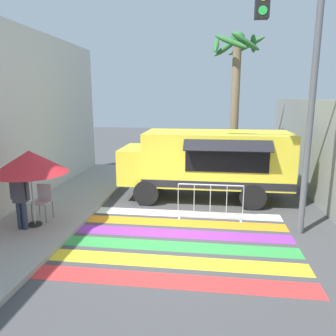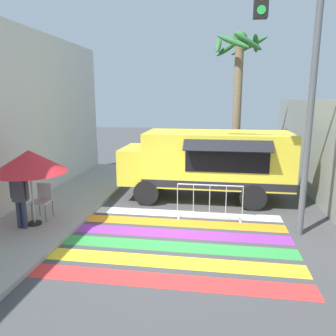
# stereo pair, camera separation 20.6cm
# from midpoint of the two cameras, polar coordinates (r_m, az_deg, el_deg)

# --- Properties ---
(ground_plane) EXTENTS (60.00, 60.00, 0.00)m
(ground_plane) POSITION_cam_midpoint_polar(r_m,az_deg,el_deg) (8.79, -0.61, -11.39)
(ground_plane) COLOR #424244
(sidewalk_left) EXTENTS (4.40, 16.00, 0.12)m
(sidewalk_left) POSITION_cam_midpoint_polar(r_m,az_deg,el_deg) (10.44, -27.14, -8.54)
(sidewalk_left) COLOR #99968E
(sidewalk_left) RESTS_ON ground_plane
(concrete_wall_right) EXTENTS (0.20, 16.00, 3.45)m
(concrete_wall_right) POSITION_cam_midpoint_polar(r_m,az_deg,el_deg) (11.68, 25.12, 2.22)
(concrete_wall_right) COLOR gray
(concrete_wall_right) RESTS_ON ground_plane
(crosswalk_painted) EXTENTS (6.40, 4.36, 0.01)m
(crosswalk_painted) POSITION_cam_midpoint_polar(r_m,az_deg,el_deg) (8.48, -0.94, -12.29)
(crosswalk_painted) COLOR red
(crosswalk_painted) RESTS_ON ground_plane
(food_truck) EXTENTS (5.75, 2.59, 2.37)m
(food_truck) POSITION_cam_midpoint_polar(r_m,az_deg,el_deg) (11.39, 5.73, 1.47)
(food_truck) COLOR yellow
(food_truck) RESTS_ON ground_plane
(traffic_signal_pole) EXTENTS (3.92, 0.29, 6.69)m
(traffic_signal_pole) POSITION_cam_midpoint_polar(r_m,az_deg,el_deg) (8.68, 19.12, 18.08)
(traffic_signal_pole) COLOR #515456
(traffic_signal_pole) RESTS_ON ground_plane
(patio_umbrella) EXTENTS (1.95, 1.95, 2.06)m
(patio_umbrella) POSITION_cam_midpoint_polar(r_m,az_deg,el_deg) (9.27, -23.56, 0.96)
(patio_umbrella) COLOR black
(patio_umbrella) RESTS_ON sidewalk_left
(folding_chair) EXTENTS (0.43, 0.43, 0.99)m
(folding_chair) POSITION_cam_midpoint_polar(r_m,az_deg,el_deg) (9.97, -21.47, -4.93)
(folding_chair) COLOR #4C4C51
(folding_chair) RESTS_ON sidewalk_left
(vendor_person) EXTENTS (0.53, 0.21, 1.57)m
(vendor_person) POSITION_cam_midpoint_polar(r_m,az_deg,el_deg) (9.34, -24.93, -4.58)
(vendor_person) COLOR #2D3347
(vendor_person) RESTS_ON sidewalk_left
(barricade_front) EXTENTS (1.91, 0.44, 1.06)m
(barricade_front) POSITION_cam_midpoint_polar(r_m,az_deg,el_deg) (9.68, 6.76, -5.92)
(barricade_front) COLOR #B7BABF
(barricade_front) RESTS_ON ground_plane
(palm_tree) EXTENTS (2.34, 2.42, 6.23)m
(palm_tree) POSITION_cam_midpoint_polar(r_m,az_deg,el_deg) (14.89, 11.24, 15.02)
(palm_tree) COLOR #7A664C
(palm_tree) RESTS_ON ground_plane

